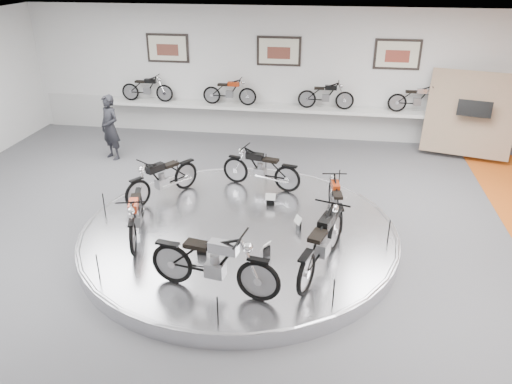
% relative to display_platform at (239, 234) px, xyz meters
% --- Properties ---
extents(floor, '(16.00, 16.00, 0.00)m').
position_rel_display_platform_xyz_m(floor, '(0.00, -0.30, -0.15)').
color(floor, '#515154').
rests_on(floor, ground).
extents(ceiling, '(16.00, 16.00, 0.00)m').
position_rel_display_platform_xyz_m(ceiling, '(0.00, -0.30, 3.85)').
color(ceiling, white).
rests_on(ceiling, wall_back).
extents(wall_back, '(16.00, 0.00, 16.00)m').
position_rel_display_platform_xyz_m(wall_back, '(0.00, 6.70, 1.85)').
color(wall_back, silver).
rests_on(wall_back, floor).
extents(dado_band, '(15.68, 0.04, 1.10)m').
position_rel_display_platform_xyz_m(dado_band, '(0.00, 6.68, 0.40)').
color(dado_band, '#BCBCBA').
rests_on(dado_band, floor).
extents(display_platform, '(6.40, 6.40, 0.30)m').
position_rel_display_platform_xyz_m(display_platform, '(0.00, 0.00, 0.00)').
color(display_platform, silver).
rests_on(display_platform, floor).
extents(platform_rim, '(6.40, 6.40, 0.10)m').
position_rel_display_platform_xyz_m(platform_rim, '(0.00, 0.00, 0.12)').
color(platform_rim, '#B2B2BA').
rests_on(platform_rim, display_platform).
extents(shelf, '(11.00, 0.55, 0.10)m').
position_rel_display_platform_xyz_m(shelf, '(0.00, 6.40, 0.85)').
color(shelf, silver).
rests_on(shelf, wall_back).
extents(poster_left, '(1.35, 0.06, 0.88)m').
position_rel_display_platform_xyz_m(poster_left, '(-3.50, 6.66, 2.55)').
color(poster_left, beige).
rests_on(poster_left, wall_back).
extents(poster_center, '(1.35, 0.06, 0.88)m').
position_rel_display_platform_xyz_m(poster_center, '(0.00, 6.66, 2.55)').
color(poster_center, beige).
rests_on(poster_center, wall_back).
extents(poster_right, '(1.35, 0.06, 0.88)m').
position_rel_display_platform_xyz_m(poster_right, '(3.50, 6.66, 2.55)').
color(poster_right, beige).
rests_on(poster_right, wall_back).
extents(display_panel, '(2.56, 1.52, 2.30)m').
position_rel_display_platform_xyz_m(display_panel, '(5.60, 5.80, 1.10)').
color(display_panel, '#91705A').
rests_on(display_panel, floor).
extents(shelf_bike_a, '(1.22, 0.43, 0.73)m').
position_rel_display_platform_xyz_m(shelf_bike_a, '(-4.20, 6.40, 1.27)').
color(shelf_bike_a, black).
rests_on(shelf_bike_a, shelf).
extents(shelf_bike_b, '(1.22, 0.43, 0.73)m').
position_rel_display_platform_xyz_m(shelf_bike_b, '(-1.50, 6.40, 1.27)').
color(shelf_bike_b, '#972C0D').
rests_on(shelf_bike_b, shelf).
extents(shelf_bike_c, '(1.22, 0.43, 0.73)m').
position_rel_display_platform_xyz_m(shelf_bike_c, '(1.50, 6.40, 1.27)').
color(shelf_bike_c, black).
rests_on(shelf_bike_c, shelf).
extents(shelf_bike_d, '(1.22, 0.43, 0.73)m').
position_rel_display_platform_xyz_m(shelf_bike_d, '(4.20, 6.40, 1.27)').
color(shelf_bike_d, '#B5B4B9').
rests_on(shelf_bike_d, shelf).
extents(bike_a, '(0.75, 1.57, 0.89)m').
position_rel_display_platform_xyz_m(bike_a, '(1.91, 0.69, 0.59)').
color(bike_a, '#972C0D').
rests_on(bike_a, display_platform).
extents(bike_b, '(1.77, 0.99, 0.99)m').
position_rel_display_platform_xyz_m(bike_b, '(0.15, 2.03, 0.64)').
color(bike_b, black).
rests_on(bike_b, display_platform).
extents(bike_c, '(1.44, 1.76, 1.01)m').
position_rel_display_platform_xyz_m(bike_c, '(-1.96, 1.09, 0.65)').
color(bike_c, black).
rests_on(bike_c, display_platform).
extents(bike_d, '(1.00, 1.73, 0.96)m').
position_rel_display_platform_xyz_m(bike_d, '(-1.93, -0.63, 0.63)').
color(bike_d, '#BC3515').
rests_on(bike_d, display_platform).
extents(bike_e, '(2.01, 1.00, 1.13)m').
position_rel_display_platform_xyz_m(bike_e, '(-0.01, -2.15, 0.71)').
color(bike_e, '#B5B4B9').
rests_on(bike_e, display_platform).
extents(bike_f, '(1.20, 2.02, 1.12)m').
position_rel_display_platform_xyz_m(bike_f, '(1.70, -1.24, 0.71)').
color(bike_f, black).
rests_on(bike_f, display_platform).
extents(visitor, '(0.81, 0.73, 1.85)m').
position_rel_display_platform_xyz_m(visitor, '(-4.46, 3.99, 0.78)').
color(visitor, black).
rests_on(visitor, floor).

